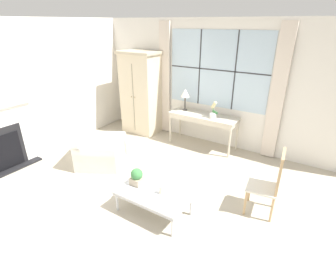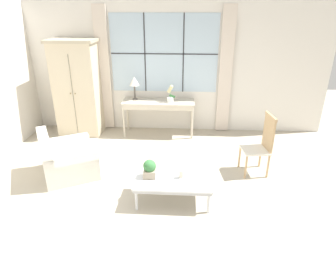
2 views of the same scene
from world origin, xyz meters
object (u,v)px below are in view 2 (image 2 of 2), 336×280
table_lamp (134,82)px  armchair_upholstered (67,161)px  potted_orchid (170,95)px  armoire (78,88)px  console_table (159,105)px  coffee_table (173,182)px  side_chair_wooden (262,142)px  potted_plant_small (150,169)px  pillar_candle (181,174)px

table_lamp → armchair_upholstered: 2.36m
potted_orchid → armchair_upholstered: 2.58m
armoire → armchair_upholstered: size_ratio=1.73×
console_table → armchair_upholstered: 2.42m
armoire → coffee_table: bearing=-48.9°
side_chair_wooden → coffee_table: 1.76m
table_lamp → side_chair_wooden: 3.04m
potted_orchid → table_lamp: bearing=169.9°
armoire → armchair_upholstered: 2.09m
potted_plant_small → pillar_candle: (0.46, 0.00, -0.08)m
potted_orchid → potted_plant_small: 2.51m
side_chair_wooden → table_lamp: bearing=145.0°
console_table → armchair_upholstered: bearing=-126.0°
potted_orchid → coffee_table: potted_orchid is taller
armoire → coffee_table: (2.23, -2.56, -0.71)m
armchair_upholstered → side_chair_wooden: (3.31, 0.29, 0.32)m
console_table → pillar_candle: size_ratio=11.41×
coffee_table → potted_plant_small: size_ratio=4.05×
potted_orchid → side_chair_wooden: bearing=-43.6°
coffee_table → armoire: bearing=131.1°
coffee_table → potted_plant_small: potted_plant_small is taller
coffee_table → potted_plant_small: (-0.34, 0.05, 0.18)m
armoire → console_table: size_ratio=1.31×
potted_plant_small → armoire: bearing=126.9°
armchair_upholstered → pillar_candle: (1.97, -0.61, 0.16)m
table_lamp → potted_orchid: table_lamp is taller
armoire → coffee_table: 3.47m
table_lamp → armoire: bearing=-175.6°
armoire → potted_plant_small: armoire is taller
potted_orchid → armchair_upholstered: potted_orchid is taller
coffee_table → pillar_candle: (0.12, 0.05, 0.10)m
console_table → coffee_table: console_table is taller
console_table → side_chair_wooden: bearing=-40.6°
potted_plant_small → table_lamp: bearing=103.8°
potted_orchid → armchair_upholstered: (-1.66, -1.86, -0.66)m
table_lamp → side_chair_wooden: bearing=-35.0°
potted_orchid → side_chair_wooden: potted_orchid is taller
armoire → armchair_upholstered: armoire is taller
potted_plant_small → pillar_candle: bearing=0.3°
armoire → armchair_upholstered: bearing=-78.8°
table_lamp → potted_plant_small: (0.64, -2.61, -0.66)m
side_chair_wooden → pillar_candle: size_ratio=7.63×
potted_orchid → pillar_candle: (0.31, -2.46, -0.50)m
table_lamp → armchair_upholstered: (-0.87, -2.00, -0.91)m
potted_orchid → side_chair_wooden: size_ratio=0.36×
potted_orchid → side_chair_wooden: (1.65, -1.57, -0.34)m
console_table → table_lamp: bearing=172.7°
armoire → console_table: armoire is taller
console_table → coffee_table: 2.65m
side_chair_wooden → console_table: bearing=139.4°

